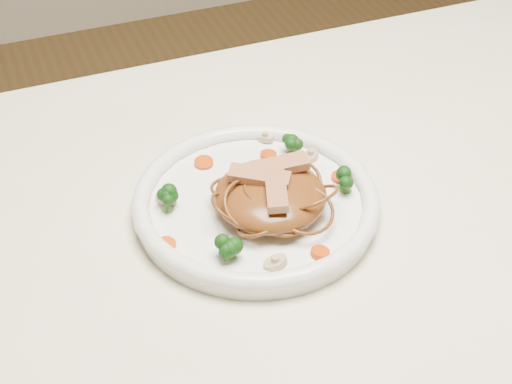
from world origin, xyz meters
name	(u,v)px	position (x,y,z in m)	size (l,w,h in m)	color
table	(338,279)	(0.00, 0.00, 0.65)	(1.20, 0.80, 0.75)	white
plate	(256,207)	(-0.09, 0.04, 0.76)	(0.27, 0.27, 0.02)	white
noodle_mound	(270,195)	(-0.08, 0.03, 0.78)	(0.12, 0.12, 0.04)	brown
chicken_a	(277,166)	(-0.06, 0.04, 0.81)	(0.07, 0.02, 0.01)	tan
chicken_b	(259,176)	(-0.09, 0.03, 0.81)	(0.07, 0.02, 0.01)	tan
chicken_c	(276,189)	(-0.08, 0.01, 0.81)	(0.07, 0.02, 0.01)	tan
broccoli_0	(293,144)	(-0.02, 0.11, 0.78)	(0.02, 0.02, 0.03)	#11430D
broccoli_1	(167,198)	(-0.18, 0.06, 0.78)	(0.03, 0.03, 0.03)	#11430D
broccoli_2	(229,246)	(-0.15, -0.03, 0.78)	(0.03, 0.03, 0.03)	#11430D
broccoli_3	(347,178)	(0.01, 0.02, 0.78)	(0.03, 0.03, 0.03)	#11430D
carrot_0	(268,155)	(-0.04, 0.11, 0.77)	(0.02, 0.02, 0.01)	#C23107
carrot_1	(167,244)	(-0.20, 0.01, 0.77)	(0.02, 0.02, 0.01)	#C23107
carrot_2	(340,177)	(0.02, 0.04, 0.77)	(0.02, 0.02, 0.01)	#C23107
carrot_3	(204,163)	(-0.12, 0.13, 0.77)	(0.02, 0.02, 0.01)	#C23107
carrot_4	(320,252)	(-0.06, -0.06, 0.77)	(0.02, 0.02, 0.01)	#C23107
mushroom_0	(275,263)	(-0.11, -0.06, 0.77)	(0.03, 0.03, 0.01)	beige
mushroom_1	(311,156)	(0.00, 0.09, 0.77)	(0.02, 0.02, 0.01)	beige
mushroom_2	(166,199)	(-0.18, 0.08, 0.77)	(0.03, 0.03, 0.01)	beige
mushroom_3	(265,138)	(-0.04, 0.15, 0.77)	(0.02, 0.02, 0.01)	beige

